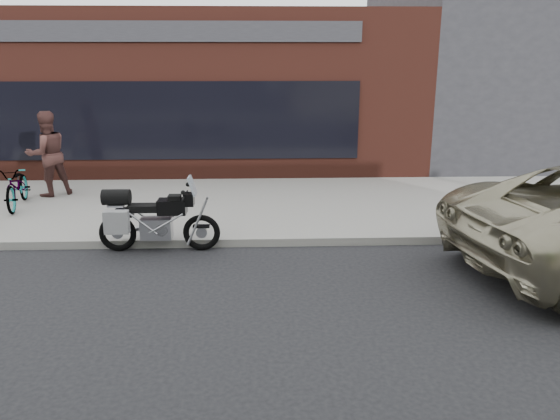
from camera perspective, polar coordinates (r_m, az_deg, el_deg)
name	(u,v)px	position (r m, az deg, el deg)	size (l,w,h in m)	color
ground	(225,371)	(6.27, -5.72, -16.40)	(120.00, 120.00, 0.00)	black
near_sidewalk	(243,201)	(12.72, -3.92, 1.00)	(44.00, 6.00, 0.15)	gray
storefront	(189,88)	(19.45, -9.51, 12.49)	(14.00, 10.07, 4.50)	#52231A
neighbour_building	(534,65)	(21.55, 25.00, 13.58)	(10.00, 10.00, 6.00)	#29282D
motorcycle	(150,219)	(9.76, -13.38, -0.96)	(2.13, 0.69, 1.35)	black
bicycle_front	(17,186)	(13.09, -25.76, 2.26)	(0.61, 1.75, 0.92)	gray
cafe_patron_left	(47,154)	(13.76, -23.13, 5.41)	(0.96, 0.75, 1.97)	#4B2B28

